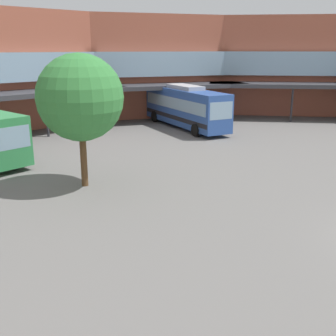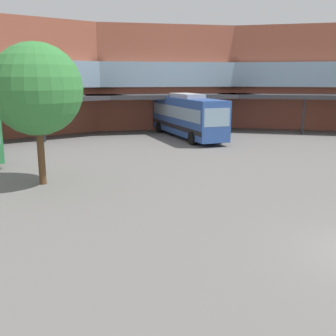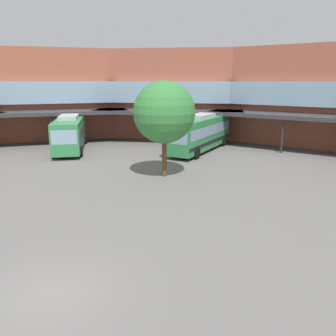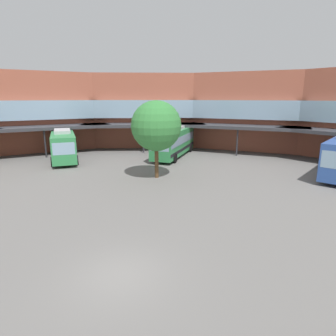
% 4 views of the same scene
% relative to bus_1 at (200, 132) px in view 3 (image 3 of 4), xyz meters
% --- Properties ---
extents(ground_plane, '(119.72, 119.72, 0.00)m').
position_rel_bus_1_xyz_m(ground_plane, '(1.75, -25.78, -1.91)').
color(ground_plane, slate).
extents(station_building, '(76.04, 46.74, 10.74)m').
position_rel_bus_1_xyz_m(station_building, '(1.75, -6.47, 3.49)').
color(station_building, '#AD5942').
rests_on(station_building, ground).
extents(bus_1, '(4.05, 11.13, 3.77)m').
position_rel_bus_1_xyz_m(bus_1, '(0.00, 0.00, 0.00)').
color(bus_1, '#338C4C').
rests_on(bus_1, ground).
extents(bus_5, '(7.28, 10.05, 3.64)m').
position_rel_bus_1_xyz_m(bus_5, '(-12.75, -4.39, -0.07)').
color(bus_5, '#338C4C').
rests_on(bus_5, ground).
extents(plaza_tree, '(4.59, 4.59, 7.14)m').
position_rel_bus_1_xyz_m(plaza_tree, '(0.01, -10.33, 2.93)').
color(plaza_tree, brown).
rests_on(plaza_tree, ground).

